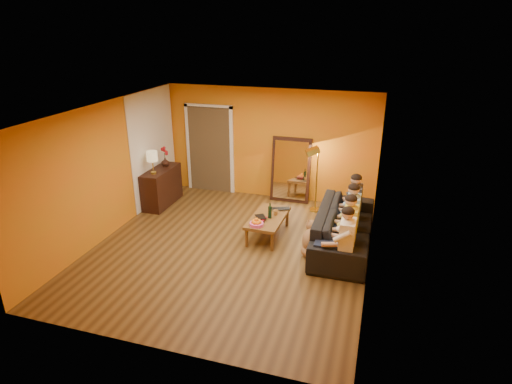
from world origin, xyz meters
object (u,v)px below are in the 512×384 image
(person_mid_right, at_px, (353,214))
(tumbler, at_px, (276,212))
(sideboard, at_px, (162,187))
(sofa, at_px, (344,227))
(mirror_frame, at_px, (291,170))
(floor_lamp, at_px, (317,181))
(wine_bottle, at_px, (270,211))
(person_mid_left, at_px, (350,227))
(dog, at_px, (312,238))
(coffee_table, at_px, (268,226))
(table_lamp, at_px, (153,163))
(laptop, at_px, (281,210))
(person_far_right, at_px, (355,203))
(vase, at_px, (165,162))
(person_far_left, at_px, (347,241))

(person_mid_right, relative_size, tumbler, 11.56)
(sideboard, bearing_deg, sofa, -10.37)
(mirror_frame, xyz_separation_m, tumbler, (0.10, -1.79, -0.29))
(floor_lamp, bearing_deg, wine_bottle, -137.76)
(person_mid_left, bearing_deg, dog, -172.41)
(sofa, xyz_separation_m, wine_bottle, (-1.42, -0.10, 0.21))
(sideboard, height_order, coffee_table, sideboard)
(table_lamp, relative_size, wine_bottle, 1.65)
(person_mid_left, distance_m, tumbler, 1.57)
(person_mid_right, bearing_deg, laptop, 172.18)
(sideboard, relative_size, person_far_right, 0.97)
(sofa, bearing_deg, vase, 76.39)
(table_lamp, distance_m, dog, 3.93)
(floor_lamp, bearing_deg, table_lamp, 170.47)
(table_lamp, height_order, person_far_left, table_lamp)
(wine_bottle, bearing_deg, floor_lamp, 67.08)
(floor_lamp, xyz_separation_m, person_mid_left, (0.90, -1.88, -0.11))
(table_lamp, xyz_separation_m, floor_lamp, (3.47, 0.95, -0.39))
(dog, xyz_separation_m, laptop, (-0.77, 0.83, 0.11))
(coffee_table, distance_m, floor_lamp, 1.71)
(dog, bearing_deg, person_mid_right, 56.00)
(wine_bottle, height_order, laptop, wine_bottle)
(person_far_left, bearing_deg, sofa, 97.41)
(mirror_frame, bearing_deg, sofa, -52.00)
(mirror_frame, distance_m, dog, 2.60)
(dog, xyz_separation_m, wine_bottle, (-0.90, 0.43, 0.25))
(laptop, bearing_deg, person_mid_left, -49.81)
(sofa, xyz_separation_m, person_mid_left, (0.13, -0.45, 0.24))
(dog, xyz_separation_m, person_far_left, (0.65, -0.46, 0.28))
(wine_bottle, bearing_deg, dog, -25.56)
(person_far_right, bearing_deg, table_lamp, -177.72)
(wine_bottle, bearing_deg, vase, 158.14)
(floor_lamp, height_order, dog, floor_lamp)
(sofa, height_order, dog, sofa)
(floor_lamp, distance_m, wine_bottle, 1.67)
(mirror_frame, xyz_separation_m, laptop, (0.16, -1.56, -0.33))
(floor_lamp, relative_size, person_far_left, 1.18)
(vase, bearing_deg, floor_lamp, 6.57)
(person_far_right, distance_m, vase, 4.40)
(table_lamp, bearing_deg, laptop, -3.51)
(tumbler, relative_size, vase, 0.53)
(wine_bottle, bearing_deg, person_far_right, 25.97)
(person_far_right, height_order, laptop, person_far_right)
(sideboard, relative_size, dog, 1.79)
(floor_lamp, bearing_deg, sofa, -86.36)
(person_far_left, height_order, wine_bottle, person_far_left)
(mirror_frame, relative_size, table_lamp, 2.98)
(dog, distance_m, wine_bottle, 1.03)
(coffee_table, bearing_deg, tumbler, 46.79)
(person_mid_right, height_order, person_far_right, same)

